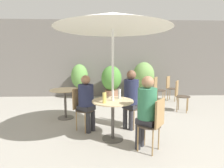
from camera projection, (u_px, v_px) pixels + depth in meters
ground_plane at (121, 140)px, 3.23m from camera, size 20.00×20.00×0.00m
storefront_wall at (113, 59)px, 6.95m from camera, size 10.00×0.06×3.00m
cafe_table_near at (113, 110)px, 3.22m from camera, size 0.76×0.76×0.74m
cafe_table_far at (65, 96)px, 4.40m from camera, size 0.74×0.74×0.74m
bistro_chair_0 at (154, 121)px, 2.76m from camera, size 0.45×0.44×0.88m
bistro_chair_1 at (134, 103)px, 3.87m from camera, size 0.44×0.45×0.88m
bistro_chair_2 at (82, 105)px, 3.69m from camera, size 0.45×0.44×0.88m
bistro_chair_3 at (170, 86)px, 6.34m from camera, size 0.45×0.44×0.88m
bistro_chair_4 at (180, 93)px, 5.00m from camera, size 0.45×0.44×0.88m
bistro_chair_5 at (158, 87)px, 6.00m from camera, size 0.45×0.44×0.88m
seated_person_0 at (146, 106)px, 2.81m from camera, size 0.39×0.38×1.23m
seated_person_1 at (131, 94)px, 3.73m from camera, size 0.40×0.40×1.26m
seated_person_2 at (86, 98)px, 3.58m from camera, size 0.40×0.39×1.17m
beer_glass_0 at (119, 94)px, 3.37m from camera, size 0.06×0.06×0.18m
beer_glass_1 at (104, 98)px, 3.00m from camera, size 0.07×0.07×0.19m
potted_plant_0 at (80, 79)px, 6.65m from camera, size 0.63×0.63×1.31m
potted_plant_1 at (111, 81)px, 6.53m from camera, size 0.75×0.75×1.25m
potted_plant_2 at (144, 77)px, 6.63m from camera, size 0.79×0.79×1.38m
umbrella at (113, 21)px, 3.00m from camera, size 2.02×2.02×2.28m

